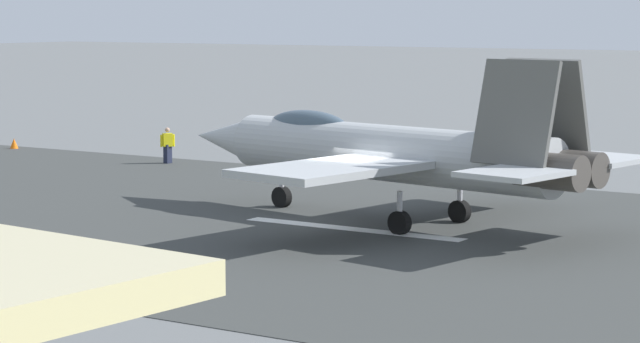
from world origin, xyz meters
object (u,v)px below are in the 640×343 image
Objects in this scene: fighter_jet at (387,151)px; crew_person at (168,146)px; marker_cone_mid at (396,172)px; marker_cone_far at (14,144)px.

fighter_jet is 19.47m from crew_person.
marker_cone_far is at bearing 0.00° from marker_cone_mid.
crew_person is 11.76m from marker_cone_mid.
marker_cone_mid is at bearing 180.00° from marker_cone_far.
marker_cone_far is at bearing -20.13° from fighter_jet.
marker_cone_far is (27.89, -10.22, -2.14)m from fighter_jet.
marker_cone_far is at bearing -4.57° from crew_person.
crew_person is at bearing -28.81° from fighter_jet.
marker_cone_mid and marker_cone_far have the same top height.
fighter_jet is 10.53× the size of crew_person.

